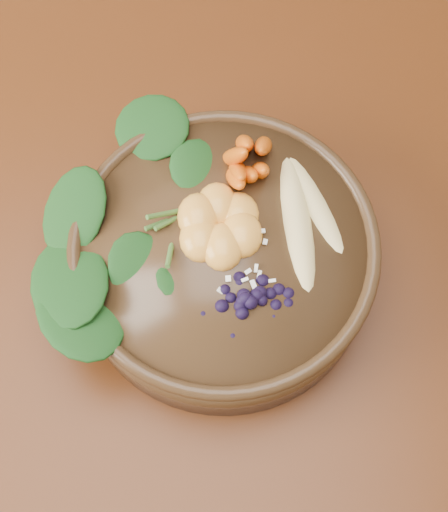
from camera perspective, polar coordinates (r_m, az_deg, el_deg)
The scene contains 9 objects.
ground at distance 1.57m, azimuth -8.18°, elevation -11.27°, with size 4.00×4.00×0.00m, color #381E0F.
dining_table at distance 0.95m, azimuth -13.41°, elevation -3.40°, with size 1.60×0.90×0.75m.
stoneware_bowl at distance 0.79m, azimuth 0.00°, elevation -0.28°, with size 0.33×0.33×0.09m, color #3D2917.
kale_heap at distance 0.75m, azimuth -5.43°, elevation 5.11°, with size 0.22×0.19×0.05m, color #174717, non-canonical shape.
carrot_cluster at distance 0.76m, azimuth 2.06°, elevation 9.57°, with size 0.07×0.07×0.09m, color #D46212, non-canonical shape.
banana_halves at distance 0.76m, azimuth 6.73°, elevation 3.95°, with size 0.09×0.19×0.03m.
mandarin_cluster at distance 0.75m, azimuth -0.35°, elevation 2.99°, with size 0.10×0.11×0.04m, color gold, non-canonical shape.
blueberry_pile at distance 0.71m, azimuth 2.08°, elevation -2.98°, with size 0.15×0.11×0.05m, color black, non-canonical shape.
coconut_flakes at distance 0.74m, azimuth 0.75°, elevation -0.33°, with size 0.11×0.08×0.01m, color white, non-canonical shape.
Camera 1 is at (0.21, -0.31, 1.53)m, focal length 50.00 mm.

